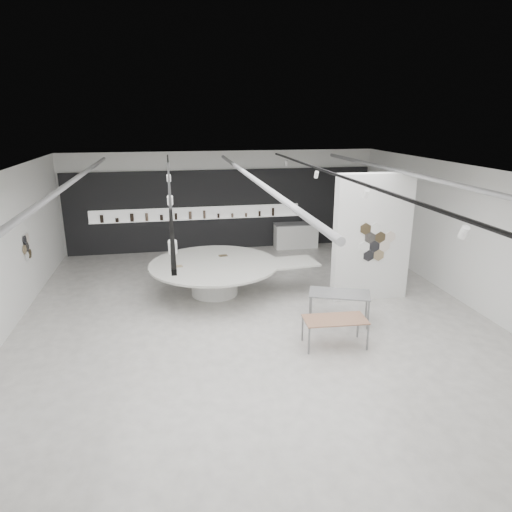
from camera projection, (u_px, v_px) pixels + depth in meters
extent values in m
cube|color=beige|center=(256.00, 322.00, 11.72)|extent=(12.00, 14.00, 0.01)
cube|color=silver|center=(256.00, 173.00, 10.60)|extent=(12.00, 14.00, 0.01)
cube|color=white|center=(222.00, 201.00, 17.73)|extent=(12.00, 0.01, 3.80)
cube|color=white|center=(386.00, 446.00, 4.58)|extent=(12.00, 0.01, 3.80)
cube|color=white|center=(475.00, 239.00, 12.23)|extent=(0.01, 14.00, 3.80)
cylinder|color=#939396|center=(71.00, 182.00, 10.37)|extent=(0.12, 12.00, 0.12)
cylinder|color=#939396|center=(252.00, 178.00, 11.12)|extent=(0.12, 12.00, 0.12)
cylinder|color=#939396|center=(411.00, 174.00, 11.87)|extent=(0.12, 12.00, 0.12)
cube|color=black|center=(169.00, 179.00, 10.27)|extent=(0.05, 13.00, 0.06)
cylinder|color=white|center=(173.00, 247.00, 5.63)|extent=(0.11, 0.18, 0.21)
cylinder|color=white|center=(170.00, 200.00, 8.73)|extent=(0.11, 0.18, 0.21)
cylinder|color=white|center=(169.00, 178.00, 11.82)|extent=(0.11, 0.18, 0.21)
cylinder|color=white|center=(168.00, 165.00, 14.92)|extent=(0.11, 0.18, 0.21)
cube|color=black|center=(337.00, 175.00, 10.98)|extent=(0.05, 13.00, 0.06)
cylinder|color=white|center=(464.00, 232.00, 6.35)|extent=(0.11, 0.18, 0.21)
cylinder|color=white|center=(366.00, 194.00, 9.44)|extent=(0.11, 0.18, 0.21)
cylinder|color=white|center=(316.00, 175.00, 12.54)|extent=(0.11, 0.18, 0.21)
cylinder|color=white|center=(286.00, 163.00, 15.64)|extent=(0.11, 0.18, 0.21)
cylinder|color=white|center=(27.00, 256.00, 12.60)|extent=(0.03, 0.28, 0.28)
cylinder|color=#413520|center=(30.00, 254.00, 12.84)|extent=(0.03, 0.28, 0.28)
cylinder|color=black|center=(27.00, 247.00, 12.65)|extent=(0.03, 0.28, 0.28)
cylinder|color=#8B7755|center=(25.00, 250.00, 12.41)|extent=(0.03, 0.28, 0.28)
cylinder|color=black|center=(25.00, 240.00, 12.46)|extent=(0.03, 0.28, 0.28)
cylinder|color=beige|center=(27.00, 238.00, 12.71)|extent=(0.03, 0.28, 0.28)
cube|color=black|center=(223.00, 210.00, 17.78)|extent=(11.80, 0.10, 3.10)
cube|color=white|center=(197.00, 213.00, 17.55)|extent=(8.00, 0.06, 0.46)
cube|color=white|center=(197.00, 219.00, 17.56)|extent=(8.00, 0.18, 0.02)
cylinder|color=black|center=(102.00, 219.00, 16.89)|extent=(0.13, 0.13, 0.29)
cylinder|color=black|center=(117.00, 220.00, 17.00)|extent=(0.13, 0.13, 0.15)
cylinder|color=black|center=(132.00, 217.00, 17.08)|extent=(0.14, 0.14, 0.30)
cylinder|color=brown|center=(147.00, 217.00, 17.18)|extent=(0.12, 0.12, 0.29)
cylinder|color=black|center=(161.00, 217.00, 17.29)|extent=(0.12, 0.12, 0.21)
cylinder|color=black|center=(176.00, 216.00, 17.38)|extent=(0.10, 0.10, 0.25)
cylinder|color=brown|center=(190.00, 215.00, 17.47)|extent=(0.12, 0.12, 0.30)
cylinder|color=brown|center=(204.00, 214.00, 17.56)|extent=(0.10, 0.10, 0.31)
cylinder|color=black|center=(218.00, 216.00, 17.68)|extent=(0.09, 0.09, 0.17)
cylinder|color=brown|center=(232.00, 215.00, 17.78)|extent=(0.10, 0.10, 0.16)
cylinder|color=brown|center=(246.00, 215.00, 17.88)|extent=(0.09, 0.09, 0.15)
cylinder|color=black|center=(260.00, 214.00, 17.96)|extent=(0.09, 0.09, 0.21)
cylinder|color=black|center=(273.00, 212.00, 18.05)|extent=(0.11, 0.11, 0.31)
cube|color=white|center=(372.00, 238.00, 12.75)|extent=(2.20, 0.35, 3.60)
cylinder|color=black|center=(374.00, 246.00, 12.63)|extent=(0.34, 0.03, 0.34)
cylinder|color=beige|center=(384.00, 246.00, 12.69)|extent=(0.34, 0.03, 0.34)
cylinder|color=white|center=(364.00, 247.00, 12.58)|extent=(0.34, 0.03, 0.34)
cylinder|color=#413520|center=(380.00, 237.00, 12.58)|extent=(0.34, 0.03, 0.34)
cylinder|color=black|center=(370.00, 238.00, 12.53)|extent=(0.34, 0.03, 0.34)
cylinder|color=#8B7755|center=(379.00, 255.00, 12.74)|extent=(0.34, 0.03, 0.34)
cylinder|color=black|center=(369.00, 256.00, 12.68)|extent=(0.34, 0.03, 0.34)
cylinder|color=beige|center=(390.00, 237.00, 12.64)|extent=(0.34, 0.03, 0.34)
cylinder|color=white|center=(376.00, 228.00, 12.48)|extent=(0.34, 0.03, 0.34)
cylinder|color=#413520|center=(366.00, 229.00, 12.43)|extent=(0.34, 0.03, 0.34)
cylinder|color=white|center=(214.00, 279.00, 13.44)|extent=(1.51, 1.51, 0.89)
cylinder|color=beige|center=(214.00, 264.00, 13.30)|extent=(4.18, 4.18, 0.06)
cube|color=beige|center=(288.00, 263.00, 13.41)|extent=(1.79, 1.23, 0.06)
cube|color=#8B7755|center=(178.00, 266.00, 13.00)|extent=(0.28, 0.22, 0.01)
cube|color=#413520|center=(223.00, 255.00, 13.99)|extent=(0.28, 0.22, 0.01)
cube|color=#93664C|center=(335.00, 319.00, 10.33)|extent=(1.46, 0.79, 0.03)
cube|color=slate|center=(309.00, 341.00, 10.04)|extent=(0.04, 0.04, 0.64)
cube|color=slate|center=(302.00, 328.00, 10.65)|extent=(0.04, 0.04, 0.64)
cube|color=slate|center=(368.00, 337.00, 10.21)|extent=(0.04, 0.04, 0.64)
cube|color=slate|center=(358.00, 325.00, 10.82)|extent=(0.04, 0.04, 0.64)
cube|color=gray|center=(339.00, 294.00, 11.53)|extent=(1.69, 1.24, 0.03)
cube|color=slate|center=(310.00, 311.00, 11.44)|extent=(0.06, 0.06, 0.75)
cube|color=slate|center=(311.00, 301.00, 12.08)|extent=(0.06, 0.06, 0.75)
cube|color=slate|center=(368.00, 315.00, 11.22)|extent=(0.06, 0.06, 0.75)
cube|color=slate|center=(366.00, 304.00, 11.85)|extent=(0.06, 0.06, 0.75)
cube|color=white|center=(296.00, 236.00, 18.21)|extent=(1.69, 0.65, 0.95)
cube|color=gray|center=(296.00, 224.00, 18.07)|extent=(1.74, 0.69, 0.03)
cylinder|color=silver|center=(303.00, 218.00, 18.21)|extent=(0.03, 0.03, 0.38)
cylinder|color=silver|center=(301.00, 213.00, 18.14)|extent=(0.17, 0.03, 0.03)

